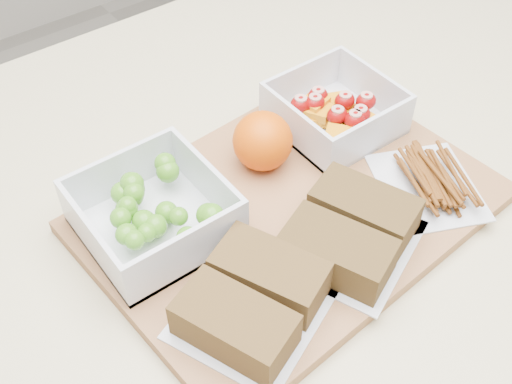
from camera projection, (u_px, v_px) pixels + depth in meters
cutting_board at (291, 209)px, 0.70m from camera, size 0.44×0.33×0.02m
grape_container at (154, 213)px, 0.65m from camera, size 0.14×0.14×0.06m
fruit_container at (335, 112)px, 0.77m from camera, size 0.13×0.13×0.05m
orange at (263, 141)px, 0.71m from camera, size 0.07×0.07×0.07m
sandwich_bag_left at (253, 299)px, 0.58m from camera, size 0.17×0.16×0.04m
sandwich_bag_center at (351, 231)px, 0.64m from camera, size 0.17×0.16×0.04m
pretzel_bag at (429, 179)px, 0.70m from camera, size 0.15×0.16×0.03m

